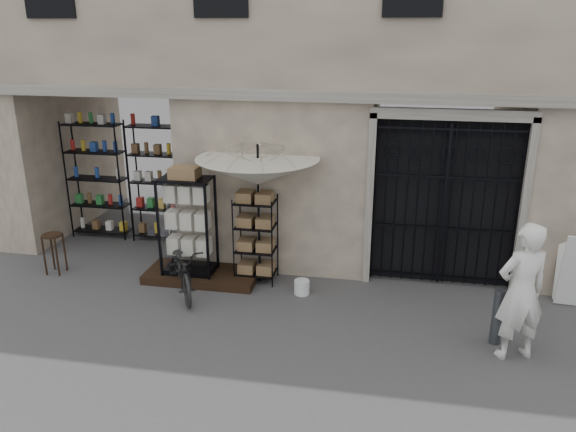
% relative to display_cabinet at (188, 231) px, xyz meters
% --- Properties ---
extents(ground, '(80.00, 80.00, 0.00)m').
position_rel_display_cabinet_xyz_m(ground, '(2.61, -1.51, -0.93)').
color(ground, '#232326').
rests_on(ground, ground).
extents(main_building, '(14.00, 4.00, 9.00)m').
position_rel_display_cabinet_xyz_m(main_building, '(2.61, 2.49, 3.57)').
color(main_building, tan).
rests_on(main_building, ground).
extents(shop_recess, '(3.00, 1.70, 3.00)m').
position_rel_display_cabinet_xyz_m(shop_recess, '(-1.89, 1.29, 0.57)').
color(shop_recess, black).
rests_on(shop_recess, ground).
extents(shop_shelving, '(2.70, 0.50, 2.50)m').
position_rel_display_cabinet_xyz_m(shop_shelving, '(-1.94, 1.79, 0.32)').
color(shop_shelving, black).
rests_on(shop_shelving, ground).
extents(iron_gate, '(2.50, 0.21, 3.00)m').
position_rel_display_cabinet_xyz_m(iron_gate, '(4.36, 0.77, 0.57)').
color(iron_gate, black).
rests_on(iron_gate, ground).
extents(step_platform, '(2.00, 0.90, 0.15)m').
position_rel_display_cabinet_xyz_m(step_platform, '(0.21, 0.04, -0.85)').
color(step_platform, black).
rests_on(step_platform, ground).
extents(display_cabinet, '(0.99, 0.79, 1.87)m').
position_rel_display_cabinet_xyz_m(display_cabinet, '(0.00, 0.00, 0.00)').
color(display_cabinet, black).
rests_on(display_cabinet, step_platform).
extents(wire_rack, '(0.69, 0.49, 1.56)m').
position_rel_display_cabinet_xyz_m(wire_rack, '(1.18, 0.18, -0.16)').
color(wire_rack, black).
rests_on(wire_rack, ground).
extents(market_umbrella, '(2.16, 2.19, 2.97)m').
position_rel_display_cabinet_xyz_m(market_umbrella, '(1.24, 0.17, 1.21)').
color(market_umbrella, black).
rests_on(market_umbrella, ground).
extents(white_bucket, '(0.34, 0.34, 0.25)m').
position_rel_display_cabinet_xyz_m(white_bucket, '(2.07, -0.22, -0.80)').
color(white_bucket, silver).
rests_on(white_bucket, ground).
extents(bicycle, '(0.95, 1.07, 1.70)m').
position_rel_display_cabinet_xyz_m(bicycle, '(0.06, -0.53, -0.93)').
color(bicycle, black).
rests_on(bicycle, ground).
extents(wooden_stool, '(0.43, 0.43, 0.76)m').
position_rel_display_cabinet_xyz_m(wooden_stool, '(-2.53, -0.20, -0.53)').
color(wooden_stool, black).
rests_on(wooden_stool, ground).
extents(steel_bollard, '(0.16, 0.16, 0.84)m').
position_rel_display_cabinet_xyz_m(steel_bollard, '(5.04, -1.24, -0.51)').
color(steel_bollard, '#4D5258').
rests_on(steel_bollard, ground).
extents(shopkeeper, '(1.37, 2.08, 0.47)m').
position_rel_display_cabinet_xyz_m(shopkeeper, '(5.24, -1.55, -0.93)').
color(shopkeeper, silver).
rests_on(shopkeeper, ground).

